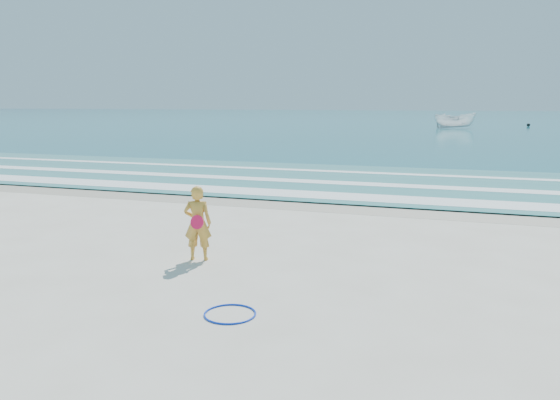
% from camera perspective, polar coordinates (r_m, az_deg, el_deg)
% --- Properties ---
extents(ground, '(400.00, 400.00, 0.00)m').
position_cam_1_polar(ground, '(8.51, -12.63, -10.99)').
color(ground, silver).
rests_on(ground, ground).
extents(wet_sand, '(400.00, 2.40, 0.00)m').
position_cam_1_polar(wet_sand, '(16.59, 3.51, -0.38)').
color(wet_sand, '#B2A893').
rests_on(wet_sand, ground).
extents(ocean, '(400.00, 190.00, 0.04)m').
position_cam_1_polar(ocean, '(111.88, 16.43, 8.23)').
color(ocean, '#19727F').
rests_on(ocean, ground).
extents(shallow, '(400.00, 10.00, 0.01)m').
position_cam_1_polar(shallow, '(21.39, 6.97, 2.07)').
color(shallow, '#59B7AD').
rests_on(shallow, ocean).
extents(foam_near, '(400.00, 1.40, 0.01)m').
position_cam_1_polar(foam_near, '(17.82, 4.59, 0.51)').
color(foam_near, white).
rests_on(foam_near, shallow).
extents(foam_mid, '(400.00, 0.90, 0.01)m').
position_cam_1_polar(foam_mid, '(20.61, 6.52, 1.79)').
color(foam_mid, white).
rests_on(foam_mid, shallow).
extents(foam_far, '(400.00, 0.60, 0.01)m').
position_cam_1_polar(foam_far, '(23.82, 8.17, 2.89)').
color(foam_far, white).
rests_on(foam_far, shallow).
extents(hoop, '(0.80, 0.80, 0.03)m').
position_cam_1_polar(hoop, '(8.11, -5.25, -11.76)').
color(hoop, '#0B33CC').
rests_on(hoop, ground).
extents(boat, '(4.89, 2.47, 1.80)m').
position_cam_1_polar(boat, '(66.84, 17.81, 7.91)').
color(boat, white).
rests_on(boat, ocean).
extents(buoy, '(0.42, 0.42, 0.42)m').
position_cam_1_polar(buoy, '(75.07, 24.53, 7.15)').
color(buoy, black).
rests_on(buoy, ocean).
extents(woman, '(0.61, 0.49, 1.46)m').
position_cam_1_polar(woman, '(10.68, -8.60, -2.40)').
color(woman, gold).
rests_on(woman, ground).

